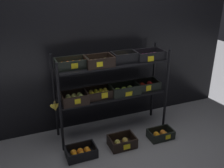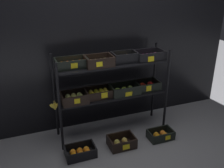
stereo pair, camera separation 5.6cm
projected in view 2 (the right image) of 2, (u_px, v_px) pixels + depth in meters
The scene contains 6 objects.
ground_plane at pixel (112, 130), 3.58m from camera, with size 10.00×10.00×0.00m, color gray.
storefront_wall at pixel (102, 58), 3.53m from camera, with size 3.80×0.12×1.86m, color black.
display_rack at pixel (111, 80), 3.27m from camera, with size 1.53×0.38×1.12m.
crate_ground_orange at pixel (80, 152), 3.08m from camera, with size 0.35×0.23×0.12m.
crate_ground_apple_gold at pixel (122, 143), 3.25m from camera, with size 0.32×0.25×0.13m.
crate_ground_center_orange at pixel (160, 135), 3.40m from camera, with size 0.32×0.21×0.12m.
Camera 2 is at (-1.07, -2.84, 2.02)m, focal length 42.02 mm.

